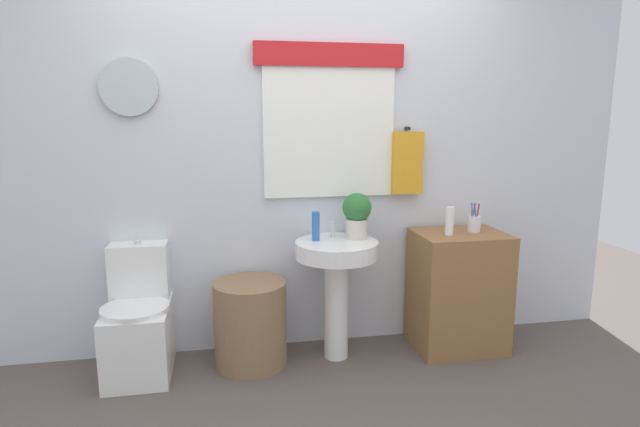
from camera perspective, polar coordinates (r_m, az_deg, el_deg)
name	(u,v)px	position (r m, az deg, el deg)	size (l,w,h in m)	color
back_wall	(298,147)	(3.33, -2.41, 7.31)	(4.40, 0.18, 2.60)	silver
toilet	(139,324)	(3.30, -19.30, -11.44)	(0.38, 0.51, 0.77)	white
laundry_hamper	(251,323)	(3.24, -7.65, -11.91)	(0.44, 0.44, 0.52)	#846647
pedestal_sink	(336,271)	(3.20, 1.82, -6.33)	(0.51, 0.51, 0.75)	white
faucet	(333,229)	(3.25, 1.39, -1.74)	(0.03, 0.03, 0.10)	silver
wooden_cabinet	(458,291)	(3.51, 14.93, -8.19)	(0.56, 0.44, 0.77)	olive
soap_bottle	(316,226)	(3.16, -0.47, -1.39)	(0.05, 0.05, 0.18)	#2D6BB7
potted_plant	(357,213)	(3.21, 4.07, 0.02)	(0.18, 0.18, 0.29)	beige
lotion_bottle	(450,221)	(3.31, 14.08, -0.80)	(0.05, 0.05, 0.18)	white
toothbrush_cup	(474,223)	(3.46, 16.61, -1.02)	(0.08, 0.08, 0.18)	silver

